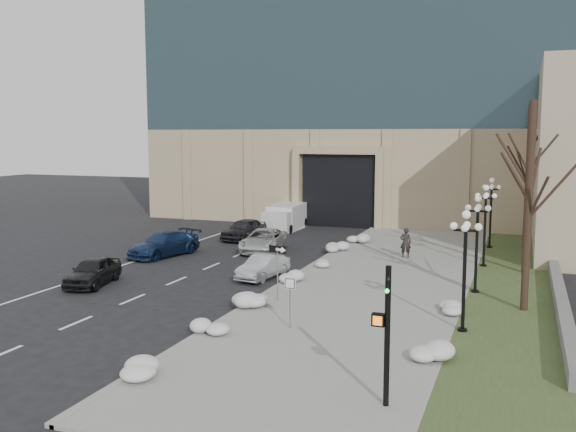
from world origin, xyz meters
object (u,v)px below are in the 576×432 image
object	(u,v)px
car_a	(93,271)
box_truck	(286,217)
lamppost_b	(477,231)
lamppost_a	(465,255)
pedestrian	(406,243)
traffic_signal	(386,339)
car_e	(244,229)
car_d	(264,240)
keep_sign	(290,292)
lamppost_d	(491,203)
car_b	(263,267)
one_way_sign	(280,256)
car_c	(164,244)
lamppost_c	(485,215)

from	to	relation	value
car_a	box_truck	size ratio (longest dim) A/B	0.66
lamppost_b	lamppost_a	bearing A→B (deg)	-90.00
pedestrian	traffic_signal	bearing A→B (deg)	86.32
traffic_signal	lamppost_b	distance (m)	14.41
box_truck	car_e	bearing A→B (deg)	-103.60
box_truck	lamppost_b	distance (m)	23.19
traffic_signal	lamppost_b	bearing A→B (deg)	84.46
car_d	keep_sign	xyz separation A→B (m)	(7.45, -15.42, 0.82)
lamppost_d	car_e	bearing A→B (deg)	-172.88
pedestrian	traffic_signal	world-z (taller)	traffic_signal
car_b	pedestrian	size ratio (longest dim) A/B	2.07
one_way_sign	lamppost_b	size ratio (longest dim) A/B	0.55
car_a	car_e	bearing A→B (deg)	72.61
box_truck	lamppost_d	distance (m)	16.46
car_d	car_e	world-z (taller)	car_e
car_d	box_truck	xyz separation A→B (m)	(-2.10, 9.79, 0.24)
lamppost_b	lamppost_d	distance (m)	13.00
car_e	lamppost_b	world-z (taller)	lamppost_b
lamppost_d	traffic_signal	bearing A→B (deg)	-92.93
car_a	car_d	bearing A→B (deg)	56.50
car_e	lamppost_a	world-z (taller)	lamppost_a
keep_sign	lamppost_a	distance (m)	6.79
one_way_sign	lamppost_a	xyz separation A→B (m)	(8.11, -1.65, 0.90)
traffic_signal	box_truck	bearing A→B (deg)	115.03
box_truck	car_b	bearing A→B (deg)	-76.96
lamppost_d	pedestrian	bearing A→B (deg)	-130.13
car_e	car_c	bearing A→B (deg)	-99.71
one_way_sign	keep_sign	xyz separation A→B (m)	(1.78, -3.59, -0.63)
box_truck	lamppost_a	world-z (taller)	lamppost_a
car_d	traffic_signal	world-z (taller)	traffic_signal
car_d	lamppost_d	bearing A→B (deg)	14.54
lamppost_a	car_d	bearing A→B (deg)	135.65
lamppost_a	lamppost_c	xyz separation A→B (m)	(0.00, 13.00, 0.00)
lamppost_b	car_c	bearing A→B (deg)	170.09
pedestrian	lamppost_c	size ratio (longest dim) A/B	0.38
car_c	lamppost_c	size ratio (longest dim) A/B	1.08
traffic_signal	lamppost_d	bearing A→B (deg)	87.10
car_a	one_way_sign	size ratio (longest dim) A/B	1.59
one_way_sign	keep_sign	distance (m)	4.06
traffic_signal	lamppost_a	xyz separation A→B (m)	(1.40, 7.81, 1.06)
car_d	one_way_sign	bearing A→B (deg)	-73.45
traffic_signal	lamppost_d	size ratio (longest dim) A/B	0.85
car_e	traffic_signal	size ratio (longest dim) A/B	1.10
car_c	box_truck	world-z (taller)	box_truck
pedestrian	lamppost_a	xyz separation A→B (m)	(4.64, -13.99, 2.04)
car_c	car_e	size ratio (longest dim) A/B	1.15
car_c	car_b	bearing A→B (deg)	-9.79
car_c	traffic_signal	distance (m)	24.99
car_e	lamppost_a	distance (m)	24.38
car_c	traffic_signal	bearing A→B (deg)	-30.60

